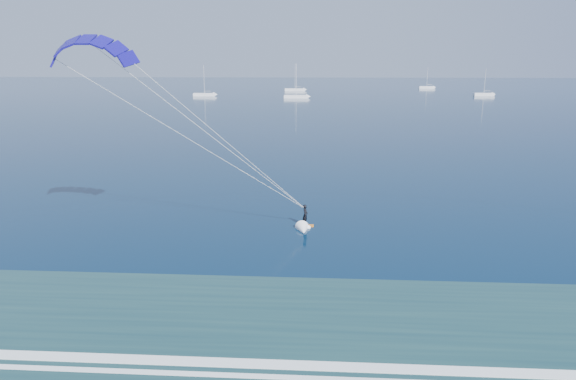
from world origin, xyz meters
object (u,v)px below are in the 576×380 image
(kitesurfer_rig, at_px, (205,132))
(sailboat_3, at_px, (427,87))
(sailboat_0, at_px, (205,94))
(sailboat_4, at_px, (484,94))
(sailboat_1, at_px, (295,90))
(sailboat_2, at_px, (296,96))

(kitesurfer_rig, distance_m, sailboat_3, 240.31)
(kitesurfer_rig, bearing_deg, sailboat_0, 102.71)
(sailboat_0, relative_size, sailboat_4, 1.13)
(sailboat_0, xyz_separation_m, sailboat_1, (33.72, 39.14, 0.00))
(sailboat_0, relative_size, sailboat_1, 0.95)
(kitesurfer_rig, xyz_separation_m, sailboat_0, (-37.33, 165.56, -7.36))
(sailboat_0, distance_m, sailboat_1, 51.66)
(sailboat_2, xyz_separation_m, sailboat_3, (62.70, 76.35, -0.01))
(kitesurfer_rig, distance_m, sailboat_4, 188.73)
(sailboat_3, xyz_separation_m, sailboat_4, (10.89, -58.12, 0.00))
(sailboat_1, distance_m, sailboat_2, 49.07)
(sailboat_1, relative_size, sailboat_2, 1.00)
(sailboat_0, xyz_separation_m, sailboat_2, (36.61, -9.85, 0.00))
(kitesurfer_rig, height_order, sailboat_0, kitesurfer_rig)
(sailboat_3, relative_size, sailboat_4, 1.00)
(sailboat_3, bearing_deg, kitesurfer_rig, -104.95)
(sailboat_1, bearing_deg, sailboat_0, -130.74)
(sailboat_0, distance_m, sailboat_3, 119.52)
(kitesurfer_rig, distance_m, sailboat_1, 204.86)
(sailboat_2, bearing_deg, sailboat_4, 13.91)
(kitesurfer_rig, relative_size, sailboat_0, 1.59)
(sailboat_0, bearing_deg, sailboat_3, 33.81)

